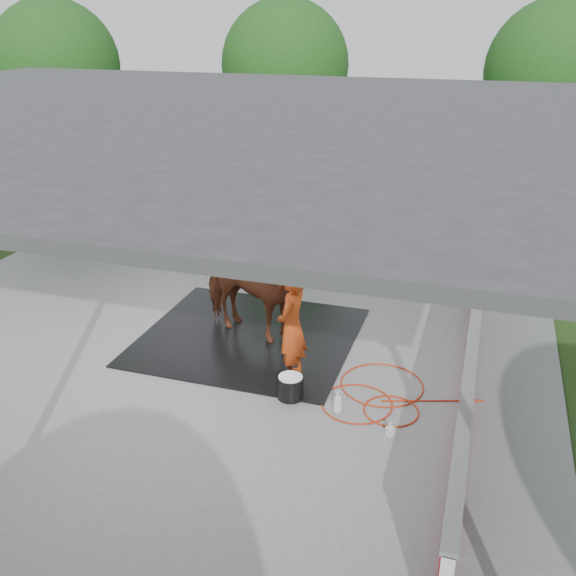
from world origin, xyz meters
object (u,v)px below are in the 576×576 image
(dasher_board, at_px, (469,376))
(handler, at_px, (292,326))
(horse, at_px, (248,289))
(wash_bucket, at_px, (290,387))

(dasher_board, bearing_deg, handler, 178.56)
(dasher_board, bearing_deg, horse, 163.12)
(horse, distance_m, wash_bucket, 2.19)
(horse, relative_size, handler, 1.19)
(dasher_board, height_order, handler, handler)
(dasher_board, relative_size, handler, 4.49)
(dasher_board, distance_m, wash_bucket, 2.55)
(wash_bucket, bearing_deg, horse, 128.25)
(horse, height_order, handler, horse)
(dasher_board, height_order, horse, horse)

